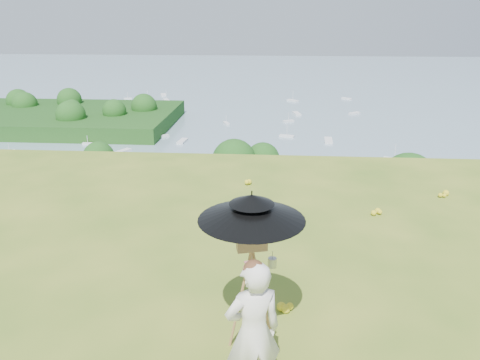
{
  "coord_description": "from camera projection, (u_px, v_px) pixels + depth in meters",
  "views": [
    {
      "loc": [
        1.32,
        -5.58,
        3.71
      ],
      "look_at": [
        0.81,
        1.21,
        1.29
      ],
      "focal_mm": 35.0,
      "sensor_mm": 36.0,
      "label": 1
    }
  ],
  "objects": [
    {
      "name": "ground",
      "position": [
        176.0,
        294.0,
        6.58
      ],
      "size": [
        14.0,
        14.0,
        0.0
      ],
      "primitive_type": "plane",
      "color": "#486E1F",
      "rests_on": "ground"
    },
    {
      "name": "forest_slope",
      "position": [
        256.0,
        344.0,
        49.18
      ],
      "size": [
        140.0,
        56.0,
        22.0
      ],
      "primitive_type": "cube",
      "color": "#0F3810",
      "rests_on": "bay_water"
    },
    {
      "name": "shoreline_tier",
      "position": [
        264.0,
        235.0,
        89.11
      ],
      "size": [
        170.0,
        28.0,
        8.0
      ],
      "primitive_type": "cube",
      "color": "gray",
      "rests_on": "bay_water"
    },
    {
      "name": "bay_water",
      "position": [
        272.0,
        91.0,
        243.5
      ],
      "size": [
        700.0,
        700.0,
        0.0
      ],
      "primitive_type": "plane",
      "color": "#6F909E",
      "rests_on": "ground"
    },
    {
      "name": "peninsula",
      "position": [
        61.0,
        111.0,
        167.17
      ],
      "size": [
        90.0,
        60.0,
        12.0
      ],
      "primitive_type": null,
      "color": "#0F3810",
      "rests_on": "bay_water"
    },
    {
      "name": "slope_trees",
      "position": [
        258.0,
        223.0,
        44.49
      ],
      "size": [
        110.0,
        50.0,
        6.0
      ],
      "primitive_type": null,
      "color": "#1D5018",
      "rests_on": "forest_slope"
    },
    {
      "name": "harbor_town",
      "position": [
        265.0,
        203.0,
        86.93
      ],
      "size": [
        110.0,
        22.0,
        5.0
      ],
      "primitive_type": null,
      "color": "silver",
      "rests_on": "shoreline_tier"
    },
    {
      "name": "moored_boats",
      "position": [
        236.0,
        123.0,
        170.01
      ],
      "size": [
        140.0,
        140.0,
        0.7
      ],
      "primitive_type": null,
      "color": "silver",
      "rests_on": "bay_water"
    },
    {
      "name": "wildflowers",
      "position": [
        179.0,
        280.0,
        6.79
      ],
      "size": [
        10.0,
        10.5,
        0.12
      ],
      "primitive_type": null,
      "color": "yellow",
      "rests_on": "ground"
    },
    {
      "name": "painter",
      "position": [
        253.0,
        333.0,
        4.56
      ],
      "size": [
        0.67,
        0.55,
        1.56
      ],
      "primitive_type": "imported",
      "rotation": [
        0.0,
        0.0,
        3.5
      ],
      "color": "white",
      "rests_on": "ground"
    },
    {
      "name": "field_easel",
      "position": [
        252.0,
        292.0,
        5.11
      ],
      "size": [
        0.78,
        0.78,
        1.69
      ],
      "primitive_type": null,
      "rotation": [
        0.0,
        0.0,
        0.26
      ],
      "color": "#A16A43",
      "rests_on": "ground"
    },
    {
      "name": "sun_umbrella",
      "position": [
        252.0,
        219.0,
        4.85
      ],
      "size": [
        1.47,
        1.47,
        0.63
      ],
      "primitive_type": null,
      "rotation": [
        0.0,
        0.0,
        0.38
      ],
      "color": "black",
      "rests_on": "field_easel"
    },
    {
      "name": "painter_cap",
      "position": [
        254.0,
        266.0,
        4.31
      ],
      "size": [
        0.27,
        0.29,
        0.1
      ],
      "primitive_type": null,
      "rotation": [
        0.0,
        0.0,
        0.36
      ],
      "color": "#CD7071",
      "rests_on": "painter"
    }
  ]
}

